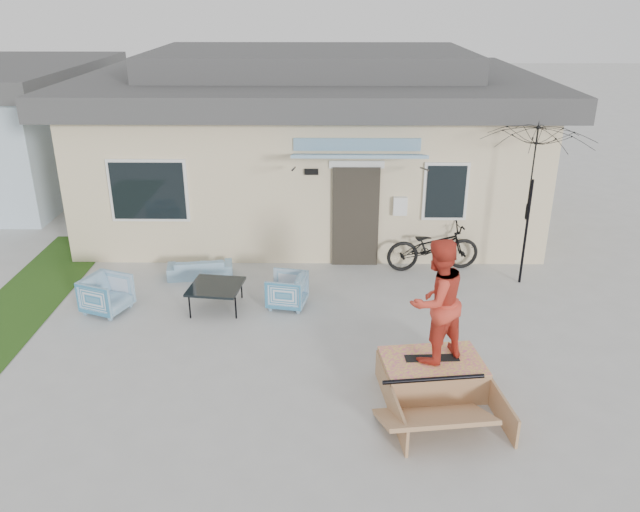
{
  "coord_description": "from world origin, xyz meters",
  "views": [
    {
      "loc": [
        0.4,
        -7.79,
        5.32
      ],
      "look_at": [
        0.3,
        1.8,
        1.3
      ],
      "focal_mm": 35.49,
      "sensor_mm": 36.0,
      "label": 1
    }
  ],
  "objects_px": {
    "bicycle": "(433,242)",
    "skateboard": "(432,357)",
    "coffee_table": "(216,297)",
    "patio_umbrella": "(531,198)",
    "loveseat": "(200,265)",
    "armchair_right": "(287,289)",
    "skate_ramp": "(432,375)",
    "skater": "(437,299)",
    "armchair_left": "(106,293)"
  },
  "relations": [
    {
      "from": "bicycle",
      "to": "skateboard",
      "type": "height_order",
      "value": "bicycle"
    },
    {
      "from": "coffee_table",
      "to": "patio_umbrella",
      "type": "bearing_deg",
      "value": 11.27
    },
    {
      "from": "loveseat",
      "to": "armchair_right",
      "type": "xyz_separation_m",
      "value": [
        1.83,
        -1.28,
        0.09
      ]
    },
    {
      "from": "skate_ramp",
      "to": "skater",
      "type": "xyz_separation_m",
      "value": [
        -0.01,
        0.05,
        1.19
      ]
    },
    {
      "from": "armchair_left",
      "to": "coffee_table",
      "type": "relative_size",
      "value": 0.81
    },
    {
      "from": "armchair_right",
      "to": "loveseat",
      "type": "bearing_deg",
      "value": -114.46
    },
    {
      "from": "loveseat",
      "to": "skater",
      "type": "relative_size",
      "value": 0.71
    },
    {
      "from": "loveseat",
      "to": "skate_ramp",
      "type": "xyz_separation_m",
      "value": [
        4.07,
        -3.88,
        -0.02
      ]
    },
    {
      "from": "skate_ramp",
      "to": "patio_umbrella",
      "type": "bearing_deg",
      "value": 50.46
    },
    {
      "from": "loveseat",
      "to": "bicycle",
      "type": "xyz_separation_m",
      "value": [
        4.72,
        0.4,
        0.36
      ]
    },
    {
      "from": "bicycle",
      "to": "skate_ramp",
      "type": "height_order",
      "value": "bicycle"
    },
    {
      "from": "loveseat",
      "to": "armchair_left",
      "type": "xyz_separation_m",
      "value": [
        -1.38,
        -1.53,
        0.11
      ]
    },
    {
      "from": "patio_umbrella",
      "to": "skate_ramp",
      "type": "bearing_deg",
      "value": -122.23
    },
    {
      "from": "coffee_table",
      "to": "loveseat",
      "type": "bearing_deg",
      "value": 111.99
    },
    {
      "from": "bicycle",
      "to": "skater",
      "type": "distance_m",
      "value": 4.36
    },
    {
      "from": "armchair_left",
      "to": "coffee_table",
      "type": "bearing_deg",
      "value": -64.11
    },
    {
      "from": "coffee_table",
      "to": "skater",
      "type": "height_order",
      "value": "skater"
    },
    {
      "from": "armchair_right",
      "to": "bicycle",
      "type": "relative_size",
      "value": 0.36
    },
    {
      "from": "coffee_table",
      "to": "skate_ramp",
      "type": "xyz_separation_m",
      "value": [
        3.51,
        -2.5,
        0.01
      ]
    },
    {
      "from": "armchair_right",
      "to": "skateboard",
      "type": "xyz_separation_m",
      "value": [
        2.23,
        -2.55,
        0.15
      ]
    },
    {
      "from": "coffee_table",
      "to": "bicycle",
      "type": "distance_m",
      "value": 4.55
    },
    {
      "from": "skateboard",
      "to": "coffee_table",
      "type": "bearing_deg",
      "value": 141.86
    },
    {
      "from": "patio_umbrella",
      "to": "skateboard",
      "type": "height_order",
      "value": "patio_umbrella"
    },
    {
      "from": "skateboard",
      "to": "skater",
      "type": "relative_size",
      "value": 0.42
    },
    {
      "from": "armchair_left",
      "to": "skater",
      "type": "distance_m",
      "value": 6.0
    },
    {
      "from": "coffee_table",
      "to": "patio_umbrella",
      "type": "height_order",
      "value": "patio_umbrella"
    },
    {
      "from": "armchair_right",
      "to": "coffee_table",
      "type": "relative_size",
      "value": 0.76
    },
    {
      "from": "bicycle",
      "to": "skate_ramp",
      "type": "xyz_separation_m",
      "value": [
        -0.66,
        -4.28,
        -0.38
      ]
    },
    {
      "from": "bicycle",
      "to": "skater",
      "type": "bearing_deg",
      "value": 163.78
    },
    {
      "from": "armchair_left",
      "to": "skate_ramp",
      "type": "relative_size",
      "value": 0.39
    },
    {
      "from": "patio_umbrella",
      "to": "skateboard",
      "type": "xyz_separation_m",
      "value": [
        -2.32,
        -3.62,
        -1.25
      ]
    },
    {
      "from": "armchair_left",
      "to": "bicycle",
      "type": "bearing_deg",
      "value": -51.04
    },
    {
      "from": "armchair_left",
      "to": "skate_ramp",
      "type": "bearing_deg",
      "value": -91.94
    },
    {
      "from": "armchair_right",
      "to": "bicycle",
      "type": "bearing_deg",
      "value": 130.69
    },
    {
      "from": "armchair_right",
      "to": "skate_ramp",
      "type": "relative_size",
      "value": 0.36
    },
    {
      "from": "patio_umbrella",
      "to": "skateboard",
      "type": "distance_m",
      "value": 4.47
    },
    {
      "from": "loveseat",
      "to": "patio_umbrella",
      "type": "xyz_separation_m",
      "value": [
        6.37,
        -0.22,
        1.5
      ]
    },
    {
      "from": "armchair_left",
      "to": "armchair_right",
      "type": "height_order",
      "value": "armchair_left"
    },
    {
      "from": "patio_umbrella",
      "to": "skater",
      "type": "xyz_separation_m",
      "value": [
        -2.32,
        -3.62,
        -0.33
      ]
    },
    {
      "from": "loveseat",
      "to": "bicycle",
      "type": "height_order",
      "value": "bicycle"
    },
    {
      "from": "patio_umbrella",
      "to": "skater",
      "type": "distance_m",
      "value": 4.31
    },
    {
      "from": "armchair_left",
      "to": "skate_ramp",
      "type": "distance_m",
      "value": 5.93
    },
    {
      "from": "armchair_left",
      "to": "coffee_table",
      "type": "height_order",
      "value": "armchair_left"
    },
    {
      "from": "armchair_left",
      "to": "skater",
      "type": "height_order",
      "value": "skater"
    },
    {
      "from": "coffee_table",
      "to": "skateboard",
      "type": "relative_size",
      "value": 1.17
    },
    {
      "from": "skater",
      "to": "coffee_table",
      "type": "bearing_deg",
      "value": -68.44
    },
    {
      "from": "loveseat",
      "to": "bicycle",
      "type": "bearing_deg",
      "value": 175.55
    },
    {
      "from": "loveseat",
      "to": "skater",
      "type": "distance_m",
      "value": 5.71
    },
    {
      "from": "armchair_left",
      "to": "patio_umbrella",
      "type": "distance_m",
      "value": 7.98
    },
    {
      "from": "loveseat",
      "to": "skateboard",
      "type": "xyz_separation_m",
      "value": [
        4.06,
        -3.83,
        0.24
      ]
    }
  ]
}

